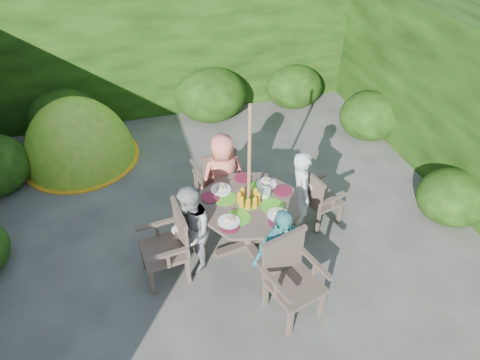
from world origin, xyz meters
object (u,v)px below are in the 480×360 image
object	(u,v)px
garden_chair_left	(170,244)
garden_chair_back	(215,174)
garden_chair_front	(291,276)
child_left	(191,230)
patio_table	(249,209)
dome_tent	(83,159)
child_front	(279,253)
garden_chair_right	(318,197)
parasol_pole	(249,184)
child_right	(301,193)
child_back	(223,176)

from	to	relation	value
garden_chair_left	garden_chair_back	bearing A→B (deg)	138.95
garden_chair_front	child_left	distance (m)	1.35
child_left	patio_table	bearing A→B (deg)	103.00
dome_tent	child_front	bearing A→B (deg)	-51.03
garden_chair_right	garden_chair_back	size ratio (longest dim) A/B	0.94
garden_chair_front	child_front	distance (m)	0.31
parasol_pole	child_right	xyz separation A→B (m)	(0.79, 0.14, -0.45)
patio_table	garden_chair_left	world-z (taller)	garden_chair_left
garden_chair_back	dome_tent	xyz separation A→B (m)	(-2.04, 1.69, -0.50)
child_front	dome_tent	world-z (taller)	child_front
garden_chair_back	child_front	world-z (taller)	child_front
child_left	child_right	bearing A→B (deg)	102.92
patio_table	child_front	bearing A→B (deg)	-80.43
patio_table	dome_tent	world-z (taller)	dome_tent
garden_chair_right	garden_chair_front	distance (m)	1.56
child_back	garden_chair_front	bearing A→B (deg)	95.10
child_back	child_right	bearing A→B (deg)	140.41
parasol_pole	garden_chair_right	distance (m)	1.27
garden_chair_left	child_left	bearing A→B (deg)	94.78
child_left	child_back	size ratio (longest dim) A/B	0.96
garden_chair_left	child_back	xyz separation A→B (m)	(0.94, 0.98, 0.14)
dome_tent	parasol_pole	bearing A→B (deg)	-45.84
child_right	child_front	xyz separation A→B (m)	(-0.65, -0.93, -0.01)
child_left	child_front	world-z (taller)	child_front
child_front	child_right	bearing A→B (deg)	37.72
parasol_pole	garden_chair_front	world-z (taller)	parasol_pole
garden_chair_right	dome_tent	world-z (taller)	dome_tent
child_front	child_left	bearing A→B (deg)	127.72
garden_chair_left	child_front	xyz separation A→B (m)	(1.21, -0.59, 0.11)
parasol_pole	garden_chair_right	world-z (taller)	parasol_pole
parasol_pole	child_front	size ratio (longest dim) A/B	1.72
child_back	child_front	xyz separation A→B (m)	(0.28, -1.58, -0.03)
parasol_pole	dome_tent	distance (m)	3.72
parasol_pole	garden_chair_back	bearing A→B (deg)	99.88
patio_table	garden_chair_front	distance (m)	1.10
child_right	child_front	bearing A→B (deg)	152.68
patio_table	garden_chair_right	distance (m)	1.12
child_right	child_left	bearing A→B (deg)	107.68
garden_chair_right	child_right	distance (m)	0.36
child_left	garden_chair_back	bearing A→B (deg)	156.82
garden_chair_left	garden_chair_front	size ratio (longest dim) A/B	0.98
child_right	child_left	xyz separation A→B (m)	(-1.58, -0.28, -0.02)
garden_chair_left	child_right	distance (m)	1.90
child_right	child_back	size ratio (longest dim) A/B	0.98
garden_chair_right	dome_tent	bearing A→B (deg)	37.84
garden_chair_right	child_front	xyz separation A→B (m)	(-0.95, -0.97, 0.17)
garden_chair_back	parasol_pole	bearing A→B (deg)	89.72
child_back	child_front	size ratio (longest dim) A/B	1.04
parasol_pole	dome_tent	xyz separation A→B (m)	(-2.22, 2.77, -1.10)
garden_chair_left	dome_tent	distance (m)	3.22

